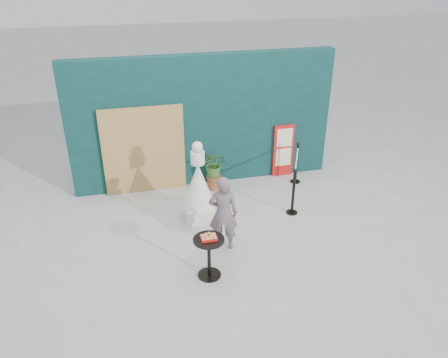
# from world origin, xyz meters

# --- Properties ---
(ground) EXTENTS (60.00, 60.00, 0.00)m
(ground) POSITION_xyz_m (0.00, 0.00, 0.00)
(ground) COLOR #ADAAA5
(ground) RESTS_ON ground
(back_wall) EXTENTS (6.00, 0.30, 3.00)m
(back_wall) POSITION_xyz_m (0.00, 3.15, 1.50)
(back_wall) COLOR #0A2D29
(back_wall) RESTS_ON ground
(bamboo_fence) EXTENTS (1.80, 0.08, 2.00)m
(bamboo_fence) POSITION_xyz_m (-1.40, 2.94, 1.00)
(bamboo_fence) COLOR tan
(bamboo_fence) RESTS_ON ground
(woman) EXTENTS (0.61, 0.48, 1.46)m
(woman) POSITION_xyz_m (-0.21, 0.40, 0.73)
(woman) COLOR #63545F
(woman) RESTS_ON ground
(menu_board) EXTENTS (0.50, 0.07, 1.30)m
(menu_board) POSITION_xyz_m (1.90, 2.95, 0.65)
(menu_board) COLOR red
(menu_board) RESTS_ON ground
(statue) EXTENTS (0.67, 0.67, 1.72)m
(statue) POSITION_xyz_m (-0.46, 1.47, 0.70)
(statue) COLOR white
(statue) RESTS_ON ground
(cafe_table) EXTENTS (0.52, 0.52, 0.75)m
(cafe_table) POSITION_xyz_m (-0.63, -0.34, 0.50)
(cafe_table) COLOR black
(cafe_table) RESTS_ON ground
(food_basket) EXTENTS (0.26, 0.19, 0.11)m
(food_basket) POSITION_xyz_m (-0.63, -0.33, 0.79)
(food_basket) COLOR red
(food_basket) RESTS_ON cafe_table
(planter) EXTENTS (0.55, 0.48, 0.93)m
(planter) POSITION_xyz_m (0.13, 2.68, 0.54)
(planter) COLOR brown
(planter) RESTS_ON ground
(stanchion_barrier) EXTENTS (0.84, 1.54, 1.03)m
(stanchion_barrier) POSITION_xyz_m (1.78, 1.87, 0.49)
(stanchion_barrier) COLOR black
(stanchion_barrier) RESTS_ON ground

